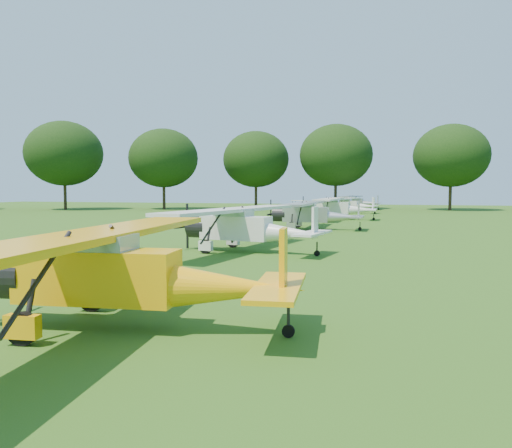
{
  "coord_description": "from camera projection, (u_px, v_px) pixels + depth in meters",
  "views": [
    {
      "loc": [
        7.35,
        -20.06,
        3.06
      ],
      "look_at": [
        0.87,
        2.41,
        1.4
      ],
      "focal_mm": 35.0,
      "sensor_mm": 36.0,
      "label": 1
    }
  ],
  "objects": [
    {
      "name": "aircraft_5",
      "position": [
        336.0,
        206.0,
        49.33
      ],
      "size": [
        7.32,
        11.61,
        2.3
      ],
      "rotation": [
        0.0,
        0.0,
        -0.0
      ],
      "color": "white",
      "rests_on": "ground"
    },
    {
      "name": "ground",
      "position": [
        221.0,
        260.0,
        21.48
      ],
      "size": [
        160.0,
        160.0,
        0.0
      ],
      "primitive_type": "plane",
      "color": "#2E5916",
      "rests_on": "ground"
    },
    {
      "name": "aircraft_6",
      "position": [
        349.0,
        204.0,
        62.47
      ],
      "size": [
        6.6,
        10.44,
        2.05
      ],
      "rotation": [
        0.0,
        0.0,
        -0.17
      ],
      "color": "white",
      "rests_on": "ground"
    },
    {
      "name": "tree_belt",
      "position": [
        305.0,
        65.0,
        20.08
      ],
      "size": [
        137.36,
        130.27,
        14.52
      ],
      "color": "black",
      "rests_on": "ground"
    },
    {
      "name": "aircraft_4",
      "position": [
        313.0,
        212.0,
        37.38
      ],
      "size": [
        7.09,
        11.26,
        2.23
      ],
      "rotation": [
        0.0,
        0.0,
        0.02
      ],
      "color": "#B4B4B9",
      "rests_on": "ground"
    },
    {
      "name": "aircraft_7",
      "position": [
        355.0,
        201.0,
        73.48
      ],
      "size": [
        6.91,
        10.99,
        2.16
      ],
      "rotation": [
        0.0,
        0.0,
        -0.11
      ],
      "color": "#B4B4B9",
      "rests_on": "ground"
    },
    {
      "name": "aircraft_2",
      "position": [
        121.0,
        268.0,
        10.76
      ],
      "size": [
        7.41,
        11.78,
        2.31
      ],
      "rotation": [
        0.0,
        0.0,
        0.11
      ],
      "color": "#FFAF0A",
      "rests_on": "ground"
    },
    {
      "name": "aircraft_3",
      "position": [
        246.0,
        224.0,
        24.06
      ],
      "size": [
        7.4,
        11.72,
        2.3
      ],
      "rotation": [
        0.0,
        0.0,
        -0.16
      ],
      "color": "white",
      "rests_on": "ground"
    },
    {
      "name": "golf_cart",
      "position": [
        299.0,
        209.0,
        63.7
      ],
      "size": [
        2.05,
        1.5,
        1.58
      ],
      "rotation": [
        0.0,
        0.0,
        -0.22
      ],
      "color": "red",
      "rests_on": "ground"
    }
  ]
}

